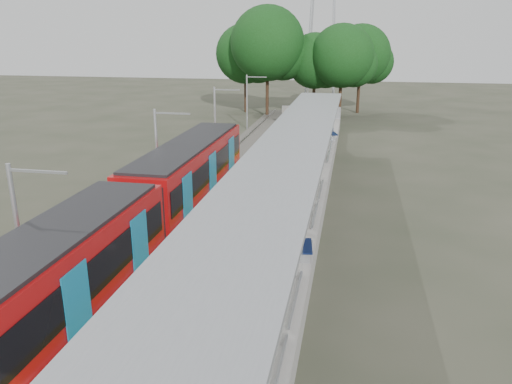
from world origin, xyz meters
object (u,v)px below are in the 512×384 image
Objects in this scene: bench_mid at (304,244)px; info_pillar_near at (230,298)px; train at (136,214)px; bench_far at (332,132)px; litter_bin at (307,206)px; info_pillar_far at (280,182)px.

info_pillar_near is (-1.74, -4.93, 0.20)m from bench_mid.
train is 18.24× the size of bench_mid.
bench_far is 18.37m from litter_bin.
info_pillar_far is 3.00m from litter_bin.
bench_mid is 1.87× the size of litter_bin.
bench_far reaches higher than bench_mid.
bench_far is 0.90× the size of info_pillar_far.
info_pillar_far reaches higher than bench_mid.
info_pillar_far is at bearing 91.25° from info_pillar_near.
train reaches higher than bench_far.
info_pillar_far reaches higher than bench_far.
bench_mid is at bearing -86.29° from litter_bin.
train reaches higher than bench_mid.
bench_mid is at bearing -4.16° from train.
info_pillar_far reaches higher than info_pillar_near.
info_pillar_near is 0.92× the size of info_pillar_far.
info_pillar_near is at bearing -116.31° from bench_mid.
bench_far is 28.10m from info_pillar_near.
litter_bin is (-0.31, 4.74, -0.13)m from bench_mid.
bench_far is 0.98× the size of info_pillar_near.
info_pillar_near is 9.78m from litter_bin.
litter_bin is (1.70, -2.44, -0.39)m from info_pillar_far.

